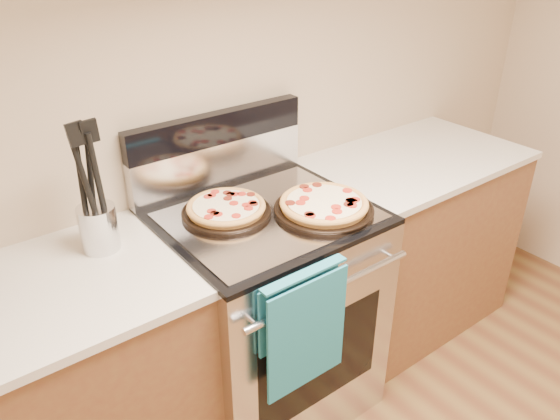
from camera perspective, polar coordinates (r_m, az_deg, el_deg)
wall_back at (r=2.12m, az=-7.49°, el=13.64°), size 4.00×0.00×4.00m
range_body at (r=2.26m, az=-1.45°, el=-10.81°), size 0.76×0.68×0.90m
oven_window at (r=2.07m, az=4.22°, el=-15.47°), size 0.56×0.01×0.40m
cooktop at (r=2.00m, az=-1.60°, el=-0.59°), size 0.76×0.68×0.02m
backsplash_lower at (r=2.19m, az=-6.40°, el=4.84°), size 0.76×0.06×0.18m
backsplash_upper at (r=2.14m, az=-6.62°, el=8.52°), size 0.76×0.06×0.12m
oven_handle at (r=1.82m, az=5.44°, el=-8.20°), size 0.70×0.03×0.03m
dish_towel at (r=1.82m, az=2.43°, el=-12.13°), size 0.32×0.05×0.42m
foil_sheet at (r=1.98m, az=-1.10°, el=-0.60°), size 0.70×0.55×0.01m
cabinet_left at (r=2.06m, az=-23.51°, el=-19.20°), size 1.00×0.62×0.88m
countertop_left at (r=1.77m, az=-26.35°, el=-9.01°), size 1.02×0.64×0.03m
cabinet_right at (r=2.79m, az=12.98°, el=-3.45°), size 1.00×0.62×0.88m
countertop_right at (r=2.59m, az=14.06°, el=5.14°), size 1.02×0.64×0.03m
pepperoni_pizza_back at (r=1.98m, az=-5.64°, el=0.12°), size 0.42×0.42×0.04m
pepperoni_pizza_front at (r=1.99m, az=4.61°, el=0.44°), size 0.48×0.48×0.05m
utensil_crock at (r=1.87m, az=-18.41°, el=-1.79°), size 0.14×0.14×0.15m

